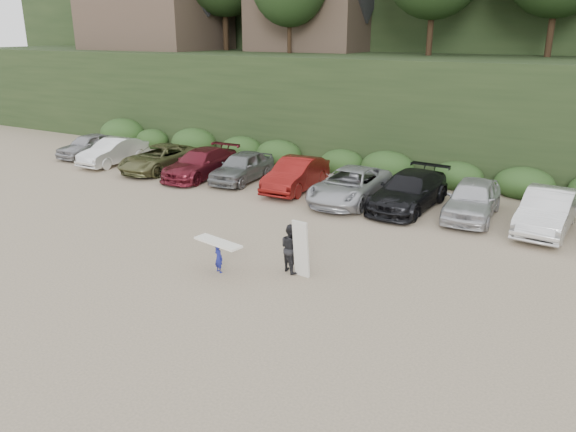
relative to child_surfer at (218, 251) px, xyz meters
The scene contains 4 objects.
ground 3.03m from the child_surfer, ahead, with size 120.00×120.00×0.00m, color tan.
parked_cars 9.82m from the child_surfer, 77.59° to the left, with size 39.34×5.94×1.62m.
child_surfer is the anchor object (origin of this frame).
adult_surfer 2.36m from the child_surfer, 30.81° to the left, with size 1.27×0.89×1.90m.
Camera 1 is at (7.36, -13.08, 7.50)m, focal length 35.00 mm.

